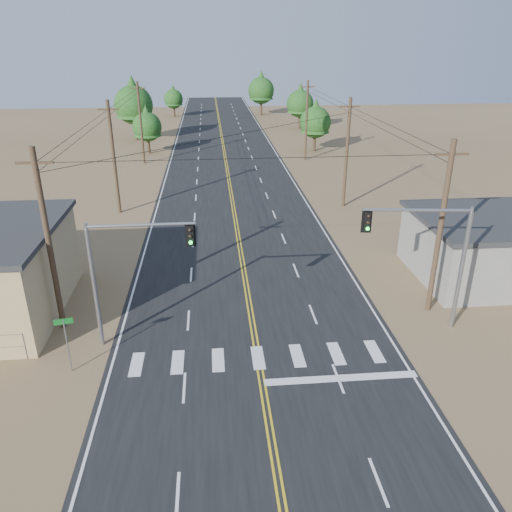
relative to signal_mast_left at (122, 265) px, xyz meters
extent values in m
plane|color=olive|center=(6.51, -10.00, -4.53)|extent=(220.00, 220.00, 0.00)
cube|color=black|center=(6.51, 20.00, -4.52)|extent=(15.00, 200.00, 0.02)
cylinder|color=gray|center=(-4.99, -1.00, -3.78)|extent=(0.06, 0.06, 1.50)
cylinder|color=#4C3826|center=(-3.99, 2.00, 0.47)|extent=(0.30, 0.30, 10.00)
cube|color=#4C3826|center=(-3.99, 2.00, 4.67)|extent=(1.80, 0.12, 0.12)
cylinder|color=#4C3826|center=(-3.99, 22.00, 0.47)|extent=(0.30, 0.30, 10.00)
cube|color=#4C3826|center=(-3.99, 22.00, 4.67)|extent=(1.80, 0.12, 0.12)
cylinder|color=#4C3826|center=(-3.99, 42.00, 0.47)|extent=(0.30, 0.30, 10.00)
cube|color=#4C3826|center=(-3.99, 42.00, 4.67)|extent=(1.80, 0.12, 0.12)
cylinder|color=#4C3826|center=(17.01, 2.00, 0.47)|extent=(0.30, 0.30, 10.00)
cube|color=#4C3826|center=(17.01, 2.00, 4.67)|extent=(1.80, 0.12, 0.12)
cylinder|color=#4C3826|center=(17.01, 22.00, 0.47)|extent=(0.30, 0.30, 10.00)
cube|color=#4C3826|center=(17.01, 22.00, 4.67)|extent=(1.80, 0.12, 0.12)
cylinder|color=#4C3826|center=(17.01, 42.00, 0.47)|extent=(0.30, 0.30, 10.00)
cube|color=#4C3826|center=(17.01, 42.00, 4.67)|extent=(1.80, 0.12, 0.12)
cylinder|color=gray|center=(-1.49, 0.00, -1.30)|extent=(0.22, 0.22, 6.46)
cylinder|color=gray|center=(-1.49, 0.00, 1.93)|extent=(0.17, 0.17, 0.55)
cylinder|color=gray|center=(1.09, 0.01, 2.02)|extent=(5.16, 0.17, 0.15)
cube|color=black|center=(3.39, 0.02, 1.42)|extent=(0.32, 0.28, 1.02)
sphere|color=black|center=(3.39, -0.15, 1.74)|extent=(0.18, 0.18, 0.18)
sphere|color=black|center=(3.39, -0.15, 1.42)|extent=(0.18, 0.18, 0.18)
sphere|color=#0CE533|center=(3.39, -0.15, 1.10)|extent=(0.18, 0.18, 0.18)
cylinder|color=gray|center=(17.51, 0.00, -1.19)|extent=(0.23, 0.23, 6.69)
cylinder|color=gray|center=(17.51, 0.00, 2.16)|extent=(0.17, 0.17, 0.57)
cylinder|color=gray|center=(14.78, 0.30, 2.25)|extent=(5.48, 0.76, 0.15)
cube|color=black|center=(12.33, 0.58, 1.63)|extent=(0.36, 0.32, 1.05)
sphere|color=black|center=(12.35, 0.41, 1.97)|extent=(0.19, 0.19, 0.19)
sphere|color=black|center=(12.35, 0.41, 1.63)|extent=(0.19, 0.19, 0.19)
sphere|color=#0CE533|center=(12.35, 0.41, 1.30)|extent=(0.19, 0.19, 0.19)
cylinder|color=gray|center=(-2.53, -2.22, -3.10)|extent=(0.07, 0.07, 2.87)
cube|color=#0E641E|center=(-2.53, -2.22, -1.77)|extent=(0.85, 0.21, 0.29)
cylinder|color=#3F2D1E|center=(-3.96, 47.98, -3.34)|extent=(0.42, 0.42, 2.38)
cone|color=#134315|center=(-3.96, 47.98, -0.04)|extent=(3.70, 3.70, 4.22)
sphere|color=#134315|center=(-3.96, 47.98, -0.90)|extent=(3.96, 3.96, 3.96)
cylinder|color=#3F2D1E|center=(-6.94, 58.19, -2.77)|extent=(0.44, 0.44, 3.52)
cone|color=#134315|center=(-6.94, 58.19, 2.12)|extent=(5.48, 5.48, 6.26)
sphere|color=#134315|center=(-6.94, 58.19, 0.85)|extent=(5.87, 5.87, 5.87)
cylinder|color=#3F2D1E|center=(-2.49, 83.97, -3.39)|extent=(0.43, 0.43, 2.28)
cone|color=#134315|center=(-2.49, 83.97, -0.23)|extent=(3.54, 3.54, 4.05)
sphere|color=#134315|center=(-2.49, 83.97, -1.05)|extent=(3.79, 3.79, 3.79)
cylinder|color=#3F2D1E|center=(19.33, 47.52, -3.23)|extent=(0.44, 0.44, 2.61)
cone|color=#134315|center=(19.33, 47.52, 0.40)|extent=(4.06, 4.06, 4.64)
sphere|color=#134315|center=(19.33, 47.52, -0.54)|extent=(4.35, 4.35, 4.35)
cylinder|color=#3F2D1E|center=(20.51, 66.63, -3.12)|extent=(0.48, 0.48, 2.81)
cone|color=#134315|center=(20.51, 66.63, 0.78)|extent=(4.38, 4.38, 5.00)
sphere|color=#134315|center=(20.51, 66.63, -0.23)|extent=(4.69, 4.69, 4.69)
cylinder|color=#3F2D1E|center=(15.51, 84.66, -2.93)|extent=(0.47, 0.47, 3.21)
cone|color=#134315|center=(15.51, 84.66, 1.53)|extent=(4.99, 4.99, 5.70)
sphere|color=#134315|center=(15.51, 84.66, 0.37)|extent=(5.35, 5.35, 5.35)
camera|label=1|loc=(4.48, -22.78, 10.17)|focal=35.00mm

